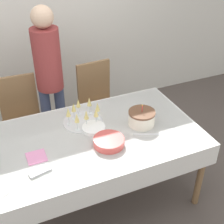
{
  "coord_description": "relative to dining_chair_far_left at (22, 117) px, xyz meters",
  "views": [
    {
      "loc": [
        -0.65,
        -2.03,
        2.4
      ],
      "look_at": [
        0.28,
        0.11,
        0.87
      ],
      "focal_mm": 50.0,
      "sensor_mm": 36.0,
      "label": 1
    }
  ],
  "objects": [
    {
      "name": "person_standing",
      "position": [
        0.35,
        0.04,
        0.46
      ],
      "size": [
        0.28,
        0.28,
        1.67
      ],
      "color": "#3F4C72",
      "rests_on": "ground_plane"
    },
    {
      "name": "dining_chair_far_left",
      "position": [
        0.0,
        0.0,
        0.0
      ],
      "size": [
        0.44,
        0.44,
        0.98
      ],
      "color": "olive",
      "rests_on": "ground_plane"
    },
    {
      "name": "birthday_cake",
      "position": [
        0.96,
        -0.87,
        0.28
      ],
      "size": [
        0.24,
        0.24,
        0.21
      ],
      "color": "silver",
      "rests_on": "dining_table"
    },
    {
      "name": "plate_stack_main",
      "position": [
        0.57,
        -1.03,
        0.24
      ],
      "size": [
        0.26,
        0.26,
        0.06
      ],
      "color": "#CC4C47",
      "rests_on": "dining_table"
    },
    {
      "name": "wall_back",
      "position": [
        0.44,
        0.84,
        0.81
      ],
      "size": [
        8.0,
        0.05,
        2.7
      ],
      "color": "silver",
      "rests_on": "ground_plane"
    },
    {
      "name": "cake_knife",
      "position": [
        0.96,
        -1.04,
        0.21
      ],
      "size": [
        0.28,
        0.14,
        0.0
      ],
      "color": "silver",
      "rests_on": "dining_table"
    },
    {
      "name": "plate_stack_dessert",
      "position": [
        0.53,
        -0.78,
        0.23
      ],
      "size": [
        0.21,
        0.21,
        0.03
      ],
      "color": "white",
      "rests_on": "dining_table"
    },
    {
      "name": "napkin_pile",
      "position": [
        -0.02,
        -0.95,
        0.22
      ],
      "size": [
        0.15,
        0.15,
        0.01
      ],
      "color": "pink",
      "rests_on": "dining_table"
    },
    {
      "name": "dining_chair_far_right",
      "position": [
        0.87,
        -0.0,
        0.0
      ],
      "size": [
        0.45,
        0.45,
        0.98
      ],
      "color": "olive",
      "rests_on": "ground_plane"
    },
    {
      "name": "fork_pile",
      "position": [
        -0.03,
        -1.12,
        0.22
      ],
      "size": [
        0.18,
        0.1,
        0.02
      ],
      "color": "silver",
      "rests_on": "dining_table"
    },
    {
      "name": "ground_plane",
      "position": [
        0.44,
        -0.86,
        -0.54
      ],
      "size": [
        12.0,
        12.0,
        0.0
      ],
      "primitive_type": "plane",
      "color": "#564C47"
    },
    {
      "name": "champagne_tray",
      "position": [
        0.49,
        -0.63,
        0.29
      ],
      "size": [
        0.37,
        0.37,
        0.18
      ],
      "color": "silver",
      "rests_on": "dining_table"
    },
    {
      "name": "dining_table",
      "position": [
        0.44,
        -0.86,
        0.11
      ],
      "size": [
        1.98,
        1.08,
        0.75
      ],
      "color": "white",
      "rests_on": "ground_plane"
    }
  ]
}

